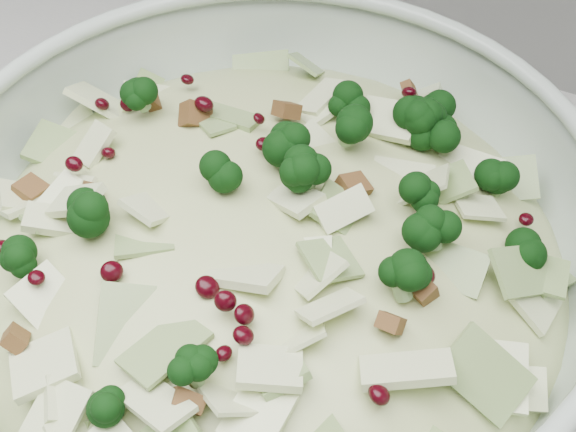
% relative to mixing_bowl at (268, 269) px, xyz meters
% --- Properties ---
extents(counter, '(3.60, 0.60, 0.90)m').
position_rel_mixing_bowl_xyz_m(counter, '(-0.22, 0.10, -0.54)').
color(counter, beige).
rests_on(counter, floor).
extents(mixing_bowl, '(0.51, 0.51, 0.17)m').
position_rel_mixing_bowl_xyz_m(mixing_bowl, '(0.00, 0.00, 0.00)').
color(mixing_bowl, '#AABCAF').
rests_on(mixing_bowl, counter).
extents(salad, '(0.39, 0.39, 0.17)m').
position_rel_mixing_bowl_xyz_m(salad, '(-0.00, -0.00, 0.03)').
color(salad, '#B6C284').
rests_on(salad, mixing_bowl).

